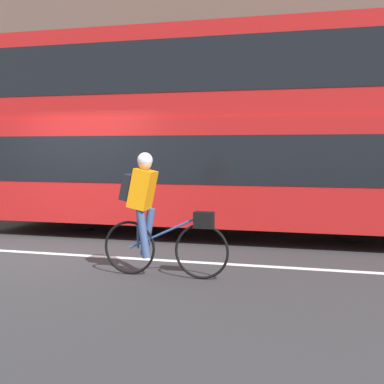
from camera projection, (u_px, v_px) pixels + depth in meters
ground_plane at (44, 255)px, 8.84m from camera, size 80.00×80.00×0.00m
road_center_line at (48, 253)px, 8.97m from camera, size 50.00×0.14×0.01m
sidewalk_curb at (157, 212)px, 14.23m from camera, size 60.00×2.53×0.13m
building_facade at (173, 67)px, 15.26m from camera, size 60.00×0.30×8.18m
bus at (212, 125)px, 10.73m from camera, size 9.23×2.62×4.01m
cyclist_on_bike at (152, 211)px, 7.34m from camera, size 1.80×0.32×1.71m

